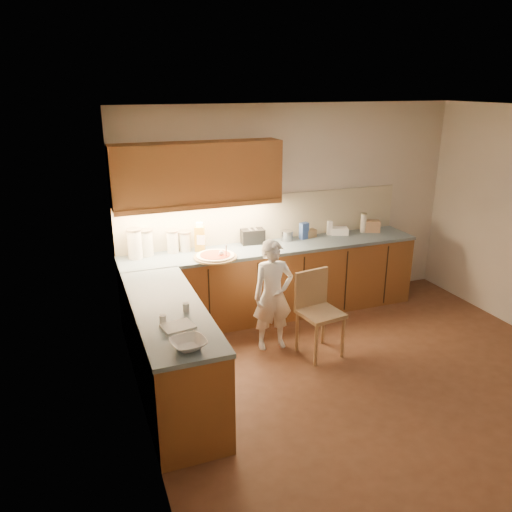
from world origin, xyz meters
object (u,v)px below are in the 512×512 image
at_px(child, 273,295).
at_px(wooden_chair, 317,307).
at_px(toaster, 253,236).
at_px(pizza_on_board, 216,256).
at_px(oil_jug, 200,238).

relative_size(child, wooden_chair, 1.35).
height_order(wooden_chair, toaster, toaster).
bearing_deg(wooden_chair, toaster, 94.29).
bearing_deg(pizza_on_board, wooden_chair, -44.65).
bearing_deg(wooden_chair, pizza_on_board, 126.82).
distance_m(pizza_on_board, child, 0.82).
xyz_separation_m(child, toaster, (0.12, 0.96, 0.39)).
bearing_deg(child, wooden_chair, -29.74).
relative_size(wooden_chair, toaster, 3.09).
xyz_separation_m(oil_jug, toaster, (0.69, 0.05, -0.07)).
distance_m(child, wooden_chair, 0.49).
relative_size(wooden_chair, oil_jug, 2.63).
relative_size(pizza_on_board, oil_jug, 1.42).
height_order(child, wooden_chair, child).
bearing_deg(pizza_on_board, oil_jug, 107.04).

